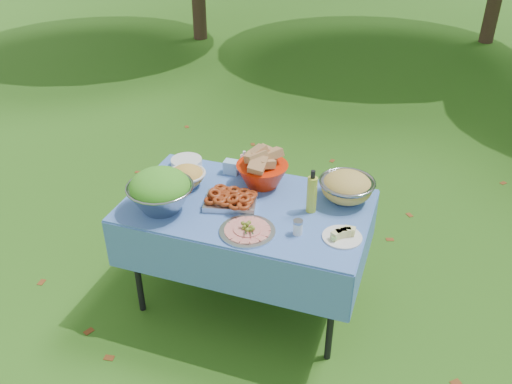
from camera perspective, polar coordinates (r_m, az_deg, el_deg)
ground at (r=3.73m, az=-0.89°, el=-11.13°), size 80.00×80.00×0.00m
picnic_table at (r=3.48m, az=-0.94°, el=-6.55°), size 1.46×0.86×0.76m
salad_bowl at (r=3.20m, az=-10.06°, el=0.15°), size 0.51×0.51×0.26m
pasta_bowl_white at (r=3.44m, az=-7.32°, el=1.70°), size 0.29×0.29×0.13m
plate_stack at (r=3.68m, az=-7.33°, el=3.11°), size 0.23×0.23×0.05m
wipes_box at (r=3.56m, az=-2.60°, el=2.65°), size 0.10×0.07×0.09m
sanitizer_bottle at (r=3.55m, az=-1.22°, el=3.18°), size 0.06×0.06×0.16m
bread_bowl at (r=3.40m, az=0.66°, el=2.41°), size 0.40×0.40×0.22m
pasta_bowl_steel at (r=3.30m, az=9.54°, el=0.56°), size 0.39×0.39×0.18m
fried_tray at (r=3.24m, az=-2.69°, el=-0.78°), size 0.35×0.28×0.07m
charcuterie_platter at (r=3.01m, az=-0.92°, el=-3.66°), size 0.38×0.38×0.07m
oil_bottle at (r=3.14m, az=5.91°, el=0.08°), size 0.07×0.07×0.27m
cheese_plate at (r=3.00m, az=9.09°, el=-4.32°), size 0.29×0.29×0.06m
shaker at (r=3.00m, az=4.43°, el=-3.71°), size 0.07×0.07×0.09m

